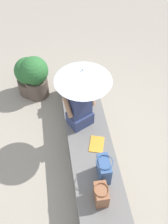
# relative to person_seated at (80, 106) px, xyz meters

# --- Properties ---
(ground_plane) EXTENTS (14.00, 14.00, 0.00)m
(ground_plane) POSITION_rel_person_seated_xyz_m (-0.20, -0.10, -0.85)
(ground_plane) COLOR #9E9384
(stone_bench) EXTENTS (2.86, 0.63, 0.46)m
(stone_bench) POSITION_rel_person_seated_xyz_m (-0.20, -0.10, -0.62)
(stone_bench) COLOR slate
(stone_bench) RESTS_ON ground
(person_seated) EXTENTS (0.40, 0.51, 0.90)m
(person_seated) POSITION_rel_person_seated_xyz_m (0.00, 0.00, 0.00)
(person_seated) COLOR navy
(person_seated) RESTS_ON stone_bench
(parasol) EXTENTS (0.77, 0.77, 1.06)m
(parasol) POSITION_rel_person_seated_xyz_m (0.01, -0.05, 0.56)
(parasol) COLOR #B7B7BC
(parasol) RESTS_ON stone_bench
(handbag_black) EXTENTS (0.23, 0.17, 0.28)m
(handbag_black) POSITION_rel_person_seated_xyz_m (0.84, -0.02, -0.25)
(handbag_black) COLOR silver
(handbag_black) RESTS_ON stone_bench
(tote_bag_canvas) EXTENTS (0.24, 0.18, 0.28)m
(tote_bag_canvas) POSITION_rel_person_seated_xyz_m (-1.25, -0.08, -0.25)
(tote_bag_canvas) COLOR brown
(tote_bag_canvas) RESTS_ON stone_bench
(shoulder_bag_spare) EXTENTS (0.29, 0.22, 0.35)m
(shoulder_bag_spare) POSITION_rel_person_seated_xyz_m (-0.94, -0.17, -0.22)
(shoulder_bag_spare) COLOR #335184
(shoulder_bag_spare) RESTS_ON stone_bench
(magazine) EXTENTS (0.33, 0.28, 0.01)m
(magazine) POSITION_rel_person_seated_xyz_m (-0.44, -0.18, -0.38)
(magazine) COLOR gold
(magazine) RESTS_ON stone_bench
(planter_near) EXTENTS (0.51, 0.51, 0.85)m
(planter_near) POSITION_rel_person_seated_xyz_m (1.19, 0.65, -0.39)
(planter_near) COLOR brown
(planter_near) RESTS_ON ground
(planter_far) EXTENTS (0.50, 0.50, 0.76)m
(planter_far) POSITION_rel_person_seated_xyz_m (1.29, 0.77, -0.46)
(planter_far) COLOR brown
(planter_far) RESTS_ON ground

